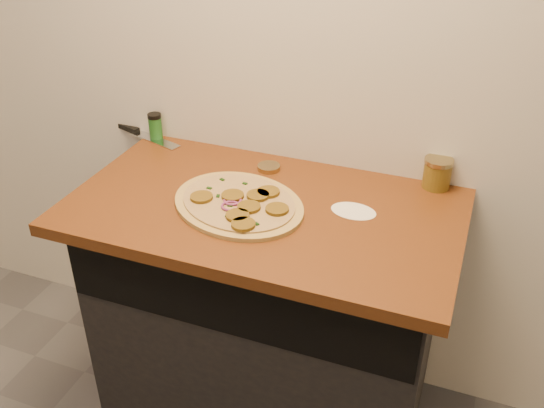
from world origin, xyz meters
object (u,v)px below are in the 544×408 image
at_px(chefs_knife, 139,133).
at_px(spice_shaker, 155,126).
at_px(pizza, 239,203).
at_px(salsa_jar, 437,173).

distance_m(chefs_knife, spice_shaker, 0.09).
height_order(pizza, spice_shaker, spice_shaker).
distance_m(chefs_knife, salsa_jar, 1.11).
xyz_separation_m(chefs_knife, spice_shaker, (0.08, -0.01, 0.04)).
bearing_deg(chefs_knife, spice_shaker, -7.96).
bearing_deg(spice_shaker, pizza, -34.79).
bearing_deg(pizza, spice_shaker, 145.21).
height_order(chefs_knife, spice_shaker, spice_shaker).
distance_m(pizza, spice_shaker, 0.59).
relative_size(chefs_knife, spice_shaker, 3.37).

